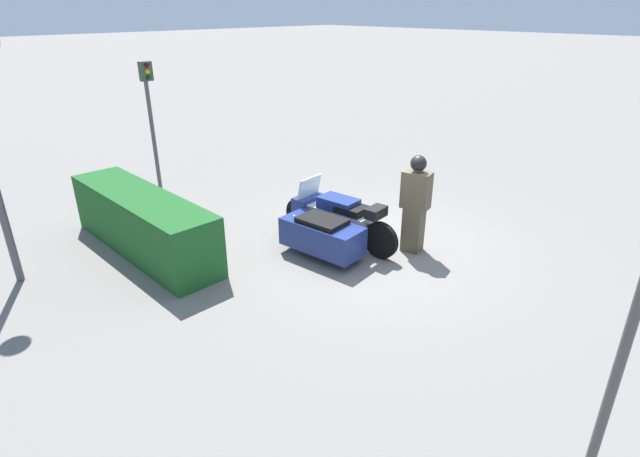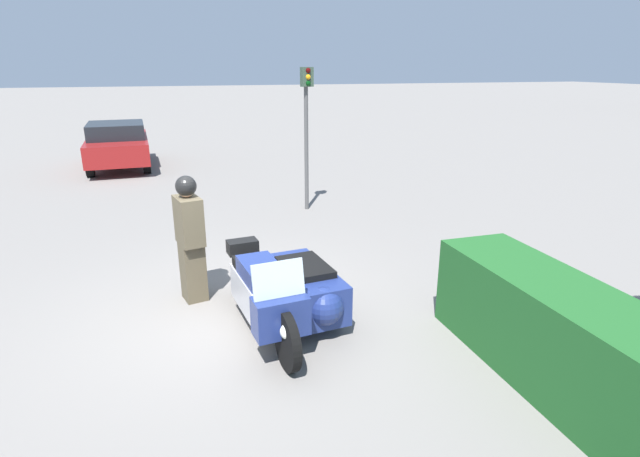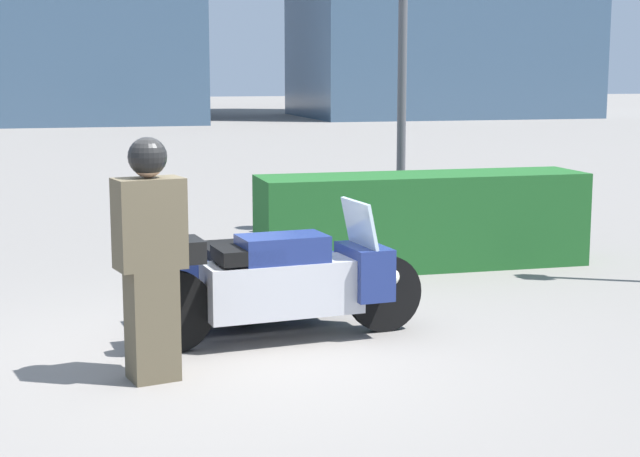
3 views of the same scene
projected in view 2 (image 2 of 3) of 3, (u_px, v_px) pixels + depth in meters
ground_plane at (231, 312)px, 6.74m from camera, size 160.00×160.00×0.00m
police_motorcycle at (288, 291)px, 6.25m from camera, size 2.53×1.32×1.16m
officer_rider at (190, 236)px, 6.84m from camera, size 0.54×0.40×1.78m
hedge_bush_curbside at (579, 350)px, 4.83m from camera, size 3.81×0.92×1.08m
traffic_light_far at (307, 118)px, 10.89m from camera, size 0.22×0.28×3.13m
parked_car_background at (118, 144)px, 16.00m from camera, size 4.10×2.01×1.43m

